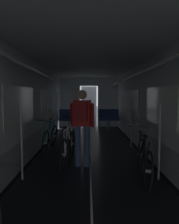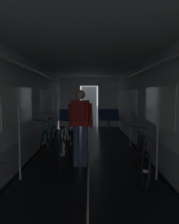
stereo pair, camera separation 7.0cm
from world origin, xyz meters
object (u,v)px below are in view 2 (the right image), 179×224
bicycle_teal (50,137)px  bicycle_white_in_aisle (67,146)px  bicycle_black (142,159)px  bench_seat_far_right (109,117)px  person_cyclist_aisle (81,121)px  bench_seat_far_left (70,117)px

bicycle_teal → bicycle_white_in_aisle: 1.28m
bicycle_black → bench_seat_far_right: bearing=90.8°
person_cyclist_aisle → bicycle_white_in_aisle: person_cyclist_aisle is taller
bench_seat_far_right → bicycle_white_in_aisle: size_ratio=0.58×
bicycle_teal → person_cyclist_aisle: (0.95, -1.38, 0.63)m
bench_seat_far_left → bench_seat_far_right: same height
bicycle_black → bicycle_white_in_aisle: (-1.49, 1.01, 0.00)m
bench_seat_far_right → bicycle_white_in_aisle: 5.16m
bicycle_white_in_aisle → person_cyclist_aisle: bearing=-39.4°
bench_seat_far_left → person_cyclist_aisle: (0.72, -5.23, 0.45)m
bench_seat_far_left → person_cyclist_aisle: size_ratio=0.58×
bench_seat_far_left → person_cyclist_aisle: person_cyclist_aisle is taller
bicycle_teal → person_cyclist_aisle: size_ratio=1.01×
bench_seat_far_left → bicycle_black: size_ratio=0.58×
bench_seat_far_right → bicycle_teal: 4.35m
bench_seat_far_left → bicycle_teal: same height
bench_seat_far_left → person_cyclist_aisle: bearing=-82.1°
bench_seat_far_right → person_cyclist_aisle: person_cyclist_aisle is taller
bench_seat_far_right → bicycle_black: size_ratio=0.58×
bicycle_black → person_cyclist_aisle: 1.52m
bicycle_teal → bicycle_white_in_aisle: size_ratio=1.00×
bench_seat_far_left → bicycle_white_in_aisle: size_ratio=0.58×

